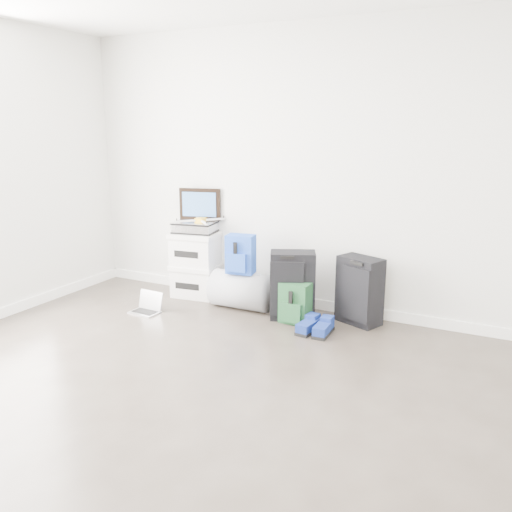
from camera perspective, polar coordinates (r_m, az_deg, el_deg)
The scene contains 14 objects.
ground at distance 3.61m, azimuth -13.64°, elevation -16.45°, with size 5.00×5.00×0.00m, color #352C26.
room_envelope at distance 3.15m, azimuth -15.24°, elevation 11.95°, with size 4.52×5.02×2.71m.
boxes_stack at distance 5.76m, azimuth -6.31°, elevation -0.86°, with size 0.52×0.44×0.68m.
briefcase at distance 5.67m, azimuth -6.41°, elevation 3.05°, with size 0.42×0.30×0.12m, color #B2B2B7.
painting at distance 5.71m, azimuth -5.94°, elevation 5.44°, with size 0.44×0.13×0.33m.
drone at distance 5.59m, azimuth -5.86°, elevation 3.78°, with size 0.38×0.38×0.05m.
duffel_bag at distance 5.37m, azimuth -1.49°, elevation -3.62°, with size 0.37×0.37×0.60m, color gray.
blue_backpack at distance 5.25m, azimuth -1.67°, elevation 0.11°, with size 0.29×0.23×0.38m.
large_suitcase at distance 5.07m, azimuth 3.82°, elevation -3.11°, with size 0.47×0.40×0.64m.
green_backpack at distance 4.99m, azimuth 4.10°, elevation -5.04°, with size 0.28×0.21×0.38m.
carry_on at distance 5.03m, azimuth 10.82°, elevation -3.61°, with size 0.45×0.38×0.62m.
shoes at distance 4.82m, azimuth 6.34°, elevation -7.51°, with size 0.28×0.32×0.10m.
rolled_rug at distance 5.11m, azimuth 11.73°, elevation -4.06°, with size 0.17×0.17×0.51m, color tan.
laptop at distance 5.41m, azimuth -11.37°, elevation -5.30°, with size 0.29×0.21×0.20m.
Camera 1 is at (2.10, -2.33, 1.80)m, focal length 38.00 mm.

